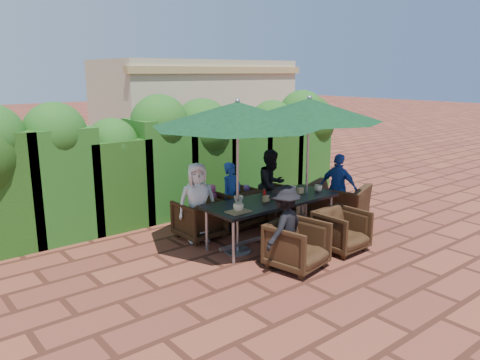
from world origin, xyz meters
TOP-DOWN VIEW (x-y plane):
  - ground at (0.00, 0.00)m, footprint 80.00×80.00m
  - dining_table at (0.19, -0.19)m, footprint 2.42×0.90m
  - umbrella_left at (-0.56, -0.19)m, footprint 2.66×2.66m
  - umbrella_right at (0.97, -0.25)m, footprint 2.51×2.51m
  - chair_far_left at (-0.66, 0.75)m, footprint 0.75×0.70m
  - chair_far_mid at (0.28, 0.88)m, footprint 0.82×0.77m
  - chair_far_right at (1.08, 0.77)m, footprint 0.80×0.77m
  - chair_near_left at (-0.27, -1.24)m, footprint 0.88×0.84m
  - chair_near_right at (0.80, -1.20)m, footprint 0.75×0.70m
  - chair_end_right at (1.99, -0.13)m, footprint 1.05×1.28m
  - adult_far_left at (-0.74, 0.68)m, footprint 0.77×0.63m
  - adult_far_mid at (0.11, 0.82)m, footprint 0.51×0.44m
  - adult_far_right at (1.00, 0.69)m, footprint 0.72×0.49m
  - adult_near_left at (-0.44, -1.12)m, footprint 0.88×0.59m
  - adult_end_right at (1.95, -0.17)m, footprint 0.54×0.85m
  - child_left at (-0.20, 0.96)m, footprint 0.37×0.34m
  - child_right at (0.58, 0.91)m, footprint 0.31×0.27m
  - pedestrian_a at (1.40, 4.18)m, footprint 1.83×1.26m
  - pedestrian_b at (2.50, 4.29)m, footprint 0.87×0.56m
  - pedestrian_c at (3.46, 4.19)m, footprint 1.01×1.00m
  - cup_a at (-0.68, -0.36)m, footprint 0.16×0.16m
  - cup_b at (-0.44, -0.07)m, footprint 0.15×0.15m
  - cup_c at (0.17, -0.44)m, footprint 0.16×0.16m
  - cup_d at (0.79, -0.08)m, footprint 0.13×0.13m
  - cup_e at (1.22, -0.30)m, footprint 0.15×0.15m
  - ketchup_bottle at (0.06, -0.14)m, footprint 0.04×0.04m
  - sauce_bottle at (0.12, -0.06)m, footprint 0.04×0.04m
  - serving_tray at (-0.71, -0.40)m, footprint 0.35×0.25m
  - number_block_left at (0.03, -0.22)m, footprint 0.12×0.06m
  - number_block_right at (0.86, -0.20)m, footprint 0.12×0.06m
  - hedge_wall at (-0.13, 2.32)m, footprint 9.10×1.60m
  - building at (3.50, 6.99)m, footprint 6.20×3.08m

SIDE VIEW (x-z plane):
  - ground at x=0.00m, z-range 0.00..0.00m
  - chair_far_right at x=1.08m, z-range 0.00..0.72m
  - child_right at x=0.58m, z-range 0.00..0.74m
  - chair_near_right at x=0.80m, z-range 0.00..0.74m
  - chair_far_left at x=-0.66m, z-range 0.00..0.76m
  - chair_near_left at x=-0.27m, z-range 0.00..0.78m
  - chair_far_mid at x=0.28m, z-range 0.00..0.78m
  - child_left at x=-0.20m, z-range 0.00..0.85m
  - chair_end_right at x=1.99m, z-range 0.00..0.96m
  - adult_far_mid at x=0.11m, z-range 0.00..1.24m
  - adult_near_left at x=-0.44m, z-range 0.00..1.27m
  - adult_end_right at x=1.95m, z-range 0.00..1.33m
  - dining_table at x=0.19m, z-range 0.30..1.05m
  - adult_far_left at x=-0.74m, z-range 0.00..1.36m
  - adult_far_right at x=1.00m, z-range 0.00..1.40m
  - serving_tray at x=-0.71m, z-range 0.75..0.77m
  - pedestrian_c at x=3.46m, z-range 0.00..1.52m
  - number_block_left at x=0.03m, z-range 0.75..0.85m
  - number_block_right at x=0.86m, z-range 0.75..0.85m
  - cup_e at x=1.22m, z-range 0.75..0.87m
  - cup_d at x=0.79m, z-range 0.75..0.87m
  - cup_c at x=0.17m, z-range 0.75..0.88m
  - cup_a at x=-0.68m, z-range 0.75..0.88m
  - cup_b at x=-0.44m, z-range 0.75..0.90m
  - ketchup_bottle at x=0.06m, z-range 0.75..0.92m
  - sauce_bottle at x=0.12m, z-range 0.75..0.92m
  - pedestrian_b at x=2.50m, z-range 0.00..1.77m
  - pedestrian_a at x=1.40m, z-range 0.00..1.85m
  - hedge_wall at x=-0.13m, z-range 0.10..2.54m
  - building at x=3.50m, z-range 0.01..3.21m
  - umbrella_right at x=0.97m, z-range 0.98..3.44m
  - umbrella_left at x=-0.56m, z-range 0.98..3.44m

